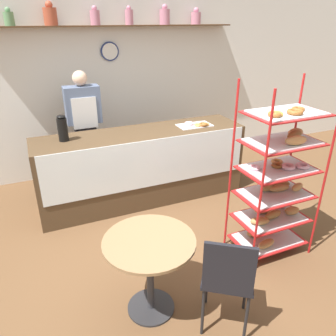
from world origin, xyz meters
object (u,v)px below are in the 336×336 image
Objects in this scene: person_worker at (85,128)px; coffee_carafe at (63,128)px; donut_tray_counter at (197,125)px; cafe_table at (150,258)px; cafe_chair at (228,275)px; pastry_rack at (277,184)px.

person_worker reaches higher than coffee_carafe.
coffee_carafe is 0.69× the size of donut_tray_counter.
coffee_carafe is at bearing 101.05° from cafe_table.
donut_tray_counter is (0.88, 2.18, 0.42)m from cafe_chair.
coffee_carafe is at bearing -121.40° from person_worker.
donut_tray_counter is at bearing -26.15° from person_worker.
cafe_chair is 2.39m from donut_tray_counter.
donut_tray_counter is (-0.10, 1.50, 0.19)m from pastry_rack.
cafe_table is 0.62m from cafe_chair.
person_worker is 0.68m from coffee_carafe.
coffee_carafe is (-0.34, -0.56, 0.20)m from person_worker.
donut_tray_counter is at bearing -3.74° from coffee_carafe.
pastry_rack reaches higher than person_worker.
cafe_table is 1.99m from coffee_carafe.
coffee_carafe is (-0.82, 2.29, 0.55)m from cafe_chair.
pastry_rack is 2.62m from person_worker.
cafe_chair is at bearing -80.42° from person_worker.
coffee_carafe is (-1.80, 1.61, 0.32)m from pastry_rack.
pastry_rack is 2.44m from coffee_carafe.
coffee_carafe is at bearing 138.19° from pastry_rack.
cafe_chair is at bearing -111.90° from donut_tray_counter.
donut_tray_counter is (1.33, 1.76, 0.43)m from cafe_table.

